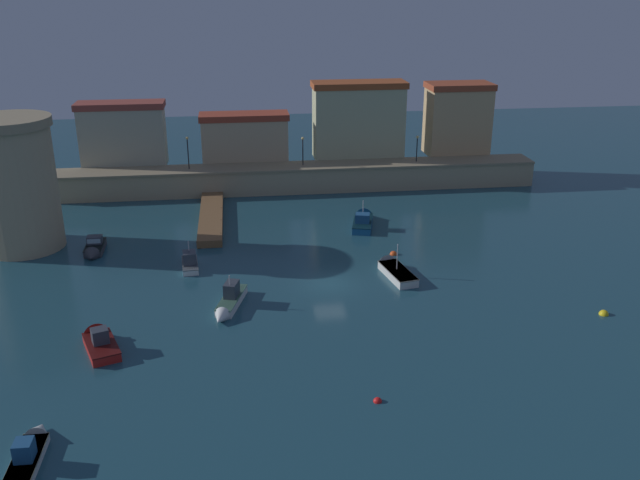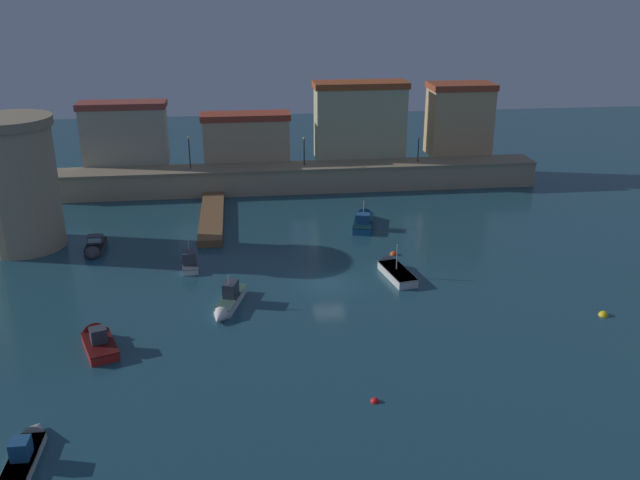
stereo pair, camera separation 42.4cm
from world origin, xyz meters
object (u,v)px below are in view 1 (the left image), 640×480
quay_lamp_2 (417,144)px  mooring_buoy_0 (378,401)px  fortress_tower (16,184)px  mooring_buoy_1 (604,314)px  quay_lamp_0 (188,148)px  quay_lamp_1 (303,146)px  mooring_buoy_2 (393,255)px  moored_boat_7 (99,340)px  moored_boat_3 (190,261)px  moored_boat_6 (363,220)px  moored_boat_2 (393,269)px  moored_boat_5 (30,450)px  moored_boat_1 (94,249)px  moored_boat_0 (229,302)px

quay_lamp_2 → mooring_buoy_0: (-13.20, -42.18, -4.96)m
fortress_tower → mooring_buoy_1: fortress_tower is taller
fortress_tower → quay_lamp_0: size_ratio=3.26×
quay_lamp_1 → mooring_buoy_2: quay_lamp_1 is taller
mooring_buoy_0 → mooring_buoy_1: bearing=25.0°
fortress_tower → moored_boat_7: fortress_tower is taller
quay_lamp_0 → moored_boat_3: quay_lamp_0 is taller
fortress_tower → moored_boat_6: (31.38, 2.13, -5.48)m
mooring_buoy_1 → moored_boat_7: bearing=-179.9°
moored_boat_2 → mooring_buoy_1: bearing=-135.0°
quay_lamp_0 → moored_boat_3: (0.90, -20.78, -4.82)m
moored_boat_5 → mooring_buoy_2: (24.53, 24.29, -0.37)m
moored_boat_5 → moored_boat_6: bearing=-35.3°
mooring_buoy_0 → mooring_buoy_2: bearing=74.7°
moored_boat_1 → moored_boat_2: (25.23, -7.49, -0.06)m
moored_boat_6 → moored_boat_2: bearing=-164.9°
quay_lamp_1 → moored_boat_5: size_ratio=0.59×
moored_boat_2 → mooring_buoy_1: moored_boat_2 is taller
moored_boat_2 → mooring_buoy_0: size_ratio=11.76×
moored_boat_0 → mooring_buoy_0: size_ratio=11.66×
fortress_tower → mooring_buoy_1: bearing=-22.9°
moored_boat_0 → moored_boat_6: size_ratio=0.95×
quay_lamp_2 → mooring_buoy_0: 44.48m
moored_boat_1 → moored_boat_3: size_ratio=1.02×
mooring_buoy_1 → mooring_buoy_2: (-12.56, 13.14, 0.00)m
fortress_tower → mooring_buoy_0: 38.90m
quay_lamp_1 → quay_lamp_2: (13.14, 0.00, -0.13)m
fortress_tower → moored_boat_5: bearing=-75.1°
moored_boat_2 → quay_lamp_2: bearing=-29.3°
quay_lamp_1 → moored_boat_6: (4.67, -12.36, -4.60)m
moored_boat_5 → quay_lamp_1: bearing=-22.2°
quay_lamp_2 → moored_boat_2: (-8.22, -24.34, -4.59)m
moored_boat_3 → mooring_buoy_2: bearing=-94.0°
fortress_tower → mooring_buoy_2: (32.59, -5.94, -5.96)m
moored_boat_1 → moored_boat_0: bearing=42.5°
quay_lamp_1 → mooring_buoy_2: 21.85m
fortress_tower → quay_lamp_2: (39.85, 14.48, -1.00)m
quay_lamp_0 → moored_boat_0: quay_lamp_0 is taller
quay_lamp_2 → mooring_buoy_1: size_ratio=4.33×
moored_boat_5 → mooring_buoy_0: size_ratio=10.68×
moored_boat_0 → moored_boat_7: moored_boat_0 is taller
moored_boat_2 → quay_lamp_1: bearing=0.8°
moored_boat_2 → mooring_buoy_1: (13.52, -9.22, -0.37)m
moored_boat_6 → mooring_buoy_1: (13.77, -21.20, -0.48)m
quay_lamp_0 → mooring_buoy_2: quay_lamp_0 is taller
moored_boat_5 → mooring_buoy_2: moored_boat_5 is taller
moored_boat_0 → moored_boat_6: bearing=158.3°
quay_lamp_0 → moored_boat_5: 45.37m
quay_lamp_2 → mooring_buoy_0: quay_lamp_2 is taller
moored_boat_0 → mooring_buoy_0: (8.46, -13.02, -0.52)m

